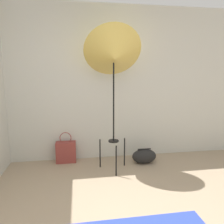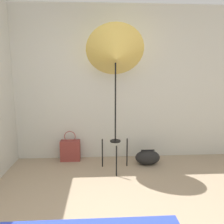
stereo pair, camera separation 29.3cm
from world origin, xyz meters
name	(u,v)px [view 1 (the left image)]	position (x,y,z in m)	size (l,w,h in m)	color
wall_back	(87,84)	(0.00, 2.43, 1.30)	(8.00, 0.05, 2.60)	beige
photo_umbrella	(114,56)	(0.36, 1.88, 1.73)	(0.86, 0.70, 2.16)	black
tote_bag	(66,152)	(-0.38, 2.29, 0.18)	(0.33, 0.17, 0.52)	brown
duffel_bag	(144,156)	(0.91, 2.03, 0.12)	(0.40, 0.24, 0.25)	black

